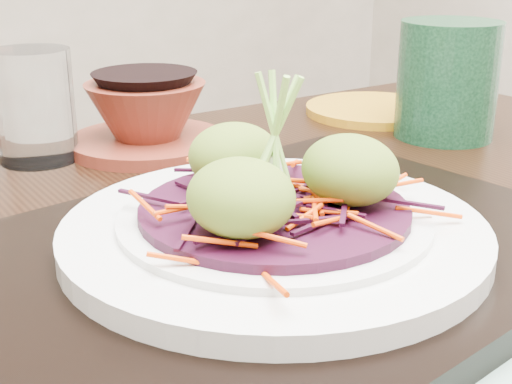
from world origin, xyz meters
TOP-DOWN VIEW (x-y plane):
  - dining_table at (-0.06, 0.07)m, footprint 1.20×0.83m
  - placemat at (-0.08, 0.04)m, footprint 0.53×0.43m
  - serving_tray at (-0.08, 0.04)m, footprint 0.46×0.36m
  - white_plate at (-0.08, 0.04)m, footprint 0.28×0.28m
  - cabbage_bed at (-0.08, 0.04)m, footprint 0.18×0.18m
  - carrot_julienne at (-0.08, 0.04)m, footprint 0.22×0.22m
  - guacamole_scoops at (-0.08, 0.04)m, footprint 0.15×0.14m
  - scallion_garnish at (-0.08, 0.04)m, footprint 0.06×0.06m
  - water_glass at (-0.11, 0.38)m, footprint 0.10×0.10m
  - terracotta_bowl_set at (-0.00, 0.35)m, footprint 0.19×0.19m
  - yellow_plate at (0.30, 0.32)m, footprint 0.19×0.19m
  - green_jar at (0.29, 0.20)m, footprint 0.12×0.12m

SIDE VIEW (x-z plane):
  - dining_table at x=-0.06m, z-range 0.27..1.00m
  - placemat at x=-0.08m, z-range 0.73..0.74m
  - yellow_plate at x=0.30m, z-range 0.73..0.74m
  - serving_tray at x=-0.08m, z-range 0.74..0.76m
  - terracotta_bowl_set at x=0.00m, z-range 0.73..0.80m
  - white_plate at x=-0.08m, z-range 0.76..0.78m
  - cabbage_bed at x=-0.08m, z-range 0.78..0.78m
  - water_glass at x=-0.11m, z-range 0.73..0.85m
  - carrot_julienne at x=-0.08m, z-range 0.78..0.80m
  - green_jar at x=0.29m, z-range 0.73..0.86m
  - guacamole_scoops at x=-0.08m, z-range 0.78..0.83m
  - scallion_garnish at x=-0.08m, z-range 0.78..0.88m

